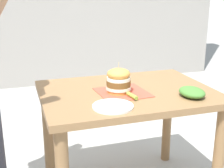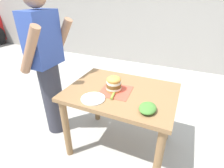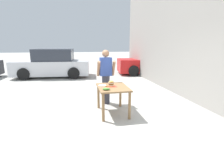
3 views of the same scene
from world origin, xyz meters
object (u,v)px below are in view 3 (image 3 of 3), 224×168
object	(u,v)px
sandwich	(111,83)
patio_table	(113,91)
diner_across_table	(106,76)
pickle_spear	(107,86)
parked_car_near_curb	(53,64)
parked_car_far_end	(152,62)
side_salad	(106,89)
side_plate_with_forks	(102,85)

from	to	relation	value
sandwich	patio_table	bearing A→B (deg)	-66.20
diner_across_table	pickle_spear	bearing A→B (deg)	-97.28
sandwich	parked_car_near_curb	world-z (taller)	parked_car_near_curb
patio_table	parked_car_far_end	world-z (taller)	parked_car_far_end
side_salad	patio_table	bearing A→B (deg)	54.23
side_salad	parked_car_far_end	world-z (taller)	parked_car_far_end
pickle_spear	parked_car_far_end	size ratio (longest dim) A/B	0.02
parked_car_near_curb	parked_car_far_end	distance (m)	6.10
patio_table	parked_car_near_curb	bearing A→B (deg)	110.49
sandwich	parked_car_near_curb	bearing A→B (deg)	110.45
patio_table	pickle_spear	world-z (taller)	pickle_spear
side_salad	pickle_spear	bearing A→B (deg)	77.28
sandwich	pickle_spear	bearing A→B (deg)	-160.92
pickle_spear	side_plate_with_forks	xyz separation A→B (m)	(-0.10, 0.15, -0.01)
sandwich	diner_across_table	world-z (taller)	diner_across_table
diner_across_table	parked_car_far_end	xyz separation A→B (m)	(3.85, 5.24, -0.16)
patio_table	side_salad	size ratio (longest dim) A/B	5.90
side_salad	diner_across_table	distance (m)	1.20
patio_table	pickle_spear	size ratio (longest dim) A/B	10.85
side_plate_with_forks	parked_car_near_curb	xyz separation A→B (m)	(-2.04, 5.95, -0.03)
side_salad	parked_car_near_curb	xyz separation A→B (m)	(-2.06, 6.45, -0.06)
patio_table	sandwich	size ratio (longest dim) A/B	5.70
diner_across_table	parked_car_near_curb	size ratio (longest dim) A/B	0.39
side_plate_with_forks	diner_across_table	world-z (taller)	diner_across_table
pickle_spear	diner_across_table	xyz separation A→B (m)	(0.11, 0.84, 0.12)
parked_car_near_curb	sandwich	bearing A→B (deg)	-69.55
pickle_spear	side_salad	world-z (taller)	side_salad
sandwich	parked_car_far_end	size ratio (longest dim) A/B	0.04
pickle_spear	parked_car_far_end	world-z (taller)	parked_car_far_end
patio_table	diner_across_table	bearing A→B (deg)	92.87
pickle_spear	side_salad	bearing A→B (deg)	-102.72
patio_table	pickle_spear	bearing A→B (deg)	169.95
sandwich	diner_across_table	size ratio (longest dim) A/B	0.11
pickle_spear	diner_across_table	size ratio (longest dim) A/B	0.06
side_plate_with_forks	parked_car_near_curb	distance (m)	6.29
parked_car_near_curb	parked_car_far_end	size ratio (longest dim) A/B	1.00
pickle_spear	patio_table	bearing A→B (deg)	-10.05
sandwich	parked_car_far_end	bearing A→B (deg)	57.56
pickle_spear	parked_car_near_curb	xyz separation A→B (m)	(-2.14, 6.10, -0.04)
sandwich	pickle_spear	size ratio (longest dim) A/B	1.90
patio_table	parked_car_near_curb	world-z (taller)	parked_car_near_curb
pickle_spear	parked_car_near_curb	bearing A→B (deg)	109.32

